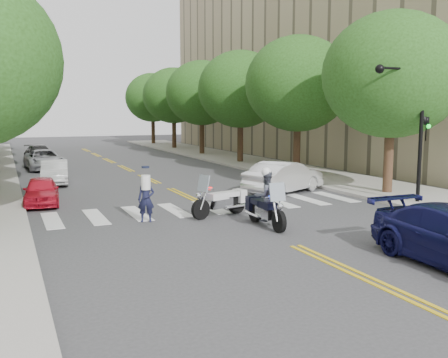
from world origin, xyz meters
TOP-DOWN VIEW (x-y plane):
  - ground at (0.00, 0.00)m, footprint 140.00×140.00m
  - sidewalk_right at (9.50, 22.00)m, footprint 5.00×60.00m
  - building_right at (26.00, 26.00)m, footprint 26.00×44.00m
  - tree_r_0 at (8.80, 6.00)m, footprint 6.40×6.40m
  - tree_r_1 at (8.80, 14.00)m, footprint 6.40×6.40m
  - tree_r_2 at (8.80, 22.00)m, footprint 6.40×6.40m
  - tree_r_3 at (8.80, 30.00)m, footprint 6.40×6.40m
  - tree_r_4 at (8.80, 38.00)m, footprint 6.40×6.40m
  - tree_r_5 at (8.80, 46.00)m, footprint 6.40×6.40m
  - traffic_signal_pole at (7.72, 3.50)m, footprint 2.82×0.42m
  - motorcycle_police at (0.41, 2.60)m, footprint 0.85×2.51m
  - motorcycle_parked at (-0.16, 4.81)m, footprint 2.47×1.10m
  - officer_standing at (-3.12, 4.95)m, footprint 0.68×0.56m
  - convertible at (4.66, 8.50)m, footprint 4.96×3.46m
  - parked_car_a at (-6.30, 9.96)m, footprint 1.70×3.57m
  - parked_car_b at (-5.20, 16.11)m, footprint 1.75×4.01m
  - parked_car_c at (-5.20, 23.50)m, footprint 2.51×5.00m
  - parked_car_d at (-5.20, 28.50)m, footprint 2.26×4.70m
  - parked_car_e at (-5.20, 29.50)m, footprint 1.94×4.44m

SIDE VIEW (x-z plane):
  - ground at x=0.00m, z-range 0.00..0.00m
  - sidewalk_right at x=9.50m, z-range 0.00..0.15m
  - motorcycle_parked at x=-0.16m, z-range -0.25..1.38m
  - parked_car_a at x=-6.30m, z-range 0.00..1.18m
  - parked_car_b at x=-5.20m, z-range 0.00..1.28m
  - parked_car_d at x=-5.20m, z-range 0.00..1.32m
  - parked_car_c at x=-5.20m, z-range 0.00..1.36m
  - parked_car_e at x=-5.20m, z-range 0.00..1.49m
  - convertible at x=4.66m, z-range 0.00..1.55m
  - officer_standing at x=-3.12m, z-range 0.00..1.61m
  - motorcycle_police at x=0.41m, z-range -0.11..1.93m
  - traffic_signal_pole at x=7.72m, z-range 0.72..6.72m
  - tree_r_0 at x=8.80m, z-range 1.33..9.78m
  - tree_r_1 at x=8.80m, z-range 1.33..9.78m
  - tree_r_2 at x=8.80m, z-range 1.33..9.78m
  - tree_r_3 at x=8.80m, z-range 1.33..9.78m
  - tree_r_4 at x=8.80m, z-range 1.33..9.78m
  - tree_r_5 at x=8.80m, z-range 1.33..9.78m
  - building_right at x=26.00m, z-range 0.00..22.00m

